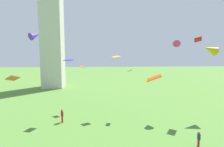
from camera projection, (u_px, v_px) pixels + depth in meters
name	position (u px, v px, depth m)	size (l,w,h in m)	color
monument_obelisk	(51.00, 5.00, 48.51)	(5.42, 5.42, 44.08)	beige
person_0	(62.00, 115.00, 24.98)	(0.43, 0.54, 1.82)	red
person_2	(199.00, 138.00, 18.45)	(0.37, 0.49, 1.63)	red
kite_flying_0	(69.00, 60.00, 26.02)	(1.39, 1.61, 0.28)	#372EC1
kite_flying_1	(13.00, 78.00, 15.92)	(1.37, 1.19, 0.67)	#B64E27
kite_flying_2	(82.00, 67.00, 30.21)	(1.23, 1.30, 0.19)	orange
kite_flying_3	(210.00, 50.00, 27.34)	(2.30, 1.50, 1.88)	gold
kite_flying_4	(154.00, 78.00, 17.27)	(1.54, 1.35, 0.72)	#F14B05
kite_flying_5	(35.00, 35.00, 26.17)	(1.93, 2.07, 1.52)	#502EC3
kite_flying_6	(116.00, 57.00, 28.01)	(1.52, 1.37, 0.34)	yellow
kite_flying_7	(176.00, 42.00, 28.23)	(1.71, 2.21, 1.73)	#E22F86
kite_flying_8	(198.00, 40.00, 26.59)	(1.56, 1.60, 0.82)	#C20C06
kite_flying_9	(130.00, 71.00, 27.07)	(0.80, 1.00, 0.42)	gold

